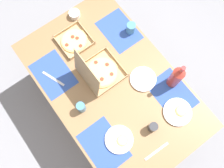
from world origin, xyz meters
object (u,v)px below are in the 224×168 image
(plate_far_right, at_px, (178,112))
(plate_middle, at_px, (119,140))
(plate_far_left, at_px, (143,79))
(condiment_bowl, at_px, (75,14))
(cup_red, at_px, (153,127))
(pizza_box_edge_far, at_px, (74,41))
(cup_clear_left, at_px, (131,28))
(cup_clear_right, at_px, (81,107))
(soda_bottle, at_px, (176,77))
(pizza_box_corner_right, at_px, (99,72))

(plate_far_right, bearing_deg, plate_middle, 78.19)
(plate_far_right, distance_m, plate_far_left, 0.37)
(condiment_bowl, bearing_deg, cup_red, 176.23)
(cup_red, height_order, condiment_bowl, cup_red)
(pizza_box_edge_far, relative_size, cup_clear_left, 2.56)
(plate_far_right, relative_size, cup_clear_left, 2.23)
(cup_clear_right, relative_size, condiment_bowl, 1.15)
(pizza_box_edge_far, xyz_separation_m, soda_bottle, (-0.76, -0.42, 0.12))
(cup_clear_right, distance_m, cup_red, 0.55)
(soda_bottle, distance_m, cup_clear_right, 0.74)
(plate_far_left, xyz_separation_m, condiment_bowl, (0.80, 0.11, 0.02))
(pizza_box_edge_far, height_order, plate_middle, pizza_box_edge_far)
(plate_middle, xyz_separation_m, cup_clear_right, (0.36, 0.09, 0.04))
(pizza_box_corner_right, distance_m, cup_clear_right, 0.30)
(cup_clear_left, distance_m, condiment_bowl, 0.50)
(pizza_box_corner_right, height_order, soda_bottle, pizza_box_corner_right)
(pizza_box_edge_far, distance_m, cup_red, 0.95)
(plate_middle, distance_m, condiment_bowl, 1.12)
(plate_far_left, bearing_deg, cup_clear_left, -24.64)
(pizza_box_corner_right, height_order, cup_clear_right, pizza_box_corner_right)
(plate_middle, relative_size, cup_red, 2.16)
(plate_far_right, xyz_separation_m, cup_red, (0.02, 0.23, 0.04))
(cup_red, bearing_deg, pizza_box_edge_far, 3.89)
(plate_middle, height_order, cup_clear_left, cup_clear_left)
(plate_middle, xyz_separation_m, cup_clear_left, (0.66, -0.62, 0.04))
(pizza_box_edge_far, xyz_separation_m, cup_red, (-0.94, -0.06, 0.04))
(cup_red, bearing_deg, plate_far_left, -28.85)
(cup_clear_left, height_order, cup_red, same)
(pizza_box_corner_right, bearing_deg, plate_middle, 160.78)
(pizza_box_corner_right, distance_m, soda_bottle, 0.59)
(plate_middle, xyz_separation_m, condiment_bowl, (1.07, -0.32, 0.01))
(plate_middle, relative_size, plate_far_left, 1.00)
(soda_bottle, height_order, cup_clear_right, soda_bottle)
(pizza_box_edge_far, height_order, condiment_bowl, condiment_bowl)
(plate_far_right, bearing_deg, soda_bottle, -30.57)
(pizza_box_corner_right, relative_size, pizza_box_edge_far, 1.33)
(plate_far_left, height_order, condiment_bowl, condiment_bowl)
(pizza_box_corner_right, relative_size, condiment_bowl, 3.54)
(pizza_box_corner_right, height_order, condiment_bowl, pizza_box_corner_right)
(plate_far_right, relative_size, condiment_bowl, 2.31)
(pizza_box_corner_right, height_order, plate_middle, pizza_box_corner_right)
(plate_far_right, height_order, condiment_bowl, condiment_bowl)
(plate_far_right, distance_m, plate_middle, 0.49)
(pizza_box_corner_right, height_order, cup_clear_left, pizza_box_corner_right)
(plate_far_right, distance_m, cup_clear_right, 0.73)
(plate_far_left, xyz_separation_m, cup_clear_right, (0.09, 0.52, 0.05))
(cup_clear_left, xyz_separation_m, cup_red, (-0.74, 0.37, -0.00))
(pizza_box_edge_far, xyz_separation_m, plate_far_left, (-0.60, -0.25, -0.00))
(plate_middle, height_order, condiment_bowl, condiment_bowl)
(plate_middle, height_order, plate_far_left, plate_middle)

